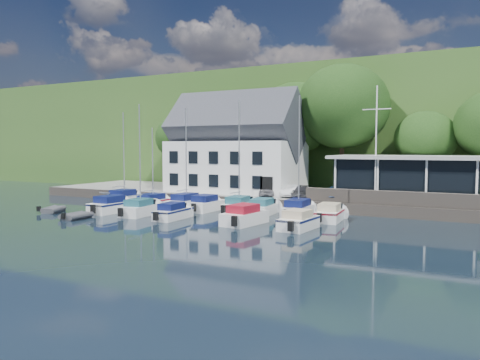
{
  "coord_description": "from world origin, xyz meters",
  "views": [
    {
      "loc": [
        17.15,
        -29.01,
        5.85
      ],
      "look_at": [
        -2.61,
        9.0,
        2.85
      ],
      "focal_mm": 35.0,
      "sensor_mm": 36.0,
      "label": 1
    }
  ],
  "objects": [
    {
      "name": "car_blue",
      "position": [
        5.24,
        13.32,
        1.67
      ],
      "size": [
        2.6,
        4.19,
        1.34
      ],
      "primitive_type": "imported",
      "rotation": [
        0.0,
        0.0,
        0.29
      ],
      "color": "#2A4D82",
      "rests_on": "quay"
    },
    {
      "name": "tree_3",
      "position": [
        3.49,
        21.38,
        7.91
      ],
      "size": [
        10.11,
        10.11,
        13.82
      ],
      "primitive_type": null,
      "color": "black",
      "rests_on": "quay"
    },
    {
      "name": "boat_r1_4",
      "position": [
        -2.05,
        7.76,
        4.66
      ],
      "size": [
        2.73,
        6.41,
        9.32
      ],
      "primitive_type": null,
      "rotation": [
        0.0,
        0.0,
        0.12
      ],
      "color": "white",
      "rests_on": "ground"
    },
    {
      "name": "dinghy_1",
      "position": [
        -12.32,
        -1.47,
        0.32
      ],
      "size": [
        1.8,
        2.81,
        0.63
      ],
      "primitive_type": null,
      "rotation": [
        0.0,
        0.0,
        0.06
      ],
      "color": "#3C3D41",
      "rests_on": "ground"
    },
    {
      "name": "boat_r1_1",
      "position": [
        -11.06,
        7.01,
        4.27
      ],
      "size": [
        2.33,
        6.45,
        8.55
      ],
      "primitive_type": null,
      "rotation": [
        0.0,
        0.0,
        -0.04
      ],
      "color": "white",
      "rests_on": "ground"
    },
    {
      "name": "club_pavilion",
      "position": [
        11.0,
        16.0,
        3.05
      ],
      "size": [
        13.2,
        7.2,
        4.1
      ],
      "primitive_type": null,
      "color": "black",
      "rests_on": "quay"
    },
    {
      "name": "boat_r1_3",
      "position": [
        -5.4,
        7.57,
        0.75
      ],
      "size": [
        2.22,
        5.74,
        1.5
      ],
      "primitive_type": null,
      "rotation": [
        0.0,
        0.0,
        -0.03
      ],
      "color": "white",
      "rests_on": "ground"
    },
    {
      "name": "car_silver",
      "position": [
        -1.83,
        13.68,
        1.65
      ],
      "size": [
        2.55,
        4.11,
        1.31
      ],
      "primitive_type": "imported",
      "rotation": [
        0.0,
        0.0,
        0.28
      ],
      "color": "#A0A0A5",
      "rests_on": "quay"
    },
    {
      "name": "tree_1",
      "position": [
        -12.41,
        22.21,
        6.62
      ],
      "size": [
        8.22,
        8.22,
        11.23
      ],
      "primitive_type": null,
      "color": "black",
      "rests_on": "quay"
    },
    {
      "name": "tree_0",
      "position": [
        -17.58,
        21.29,
        5.55
      ],
      "size": [
        6.66,
        6.66,
        9.1
      ],
      "primitive_type": null,
      "color": "black",
      "rests_on": "quay"
    },
    {
      "name": "quay",
      "position": [
        0.0,
        17.5,
        0.5
      ],
      "size": [
        60.0,
        13.0,
        1.0
      ],
      "primitive_type": "cube",
      "color": "gray",
      "rests_on": "ground"
    },
    {
      "name": "boat_r1_0",
      "position": [
        -15.23,
        7.68,
        4.78
      ],
      "size": [
        2.33,
        5.92,
        9.55
      ],
      "primitive_type": null,
      "rotation": [
        0.0,
        0.0,
        0.02
      ],
      "color": "white",
      "rests_on": "ground"
    },
    {
      "name": "boat_r1_6",
      "position": [
        3.52,
        7.9,
        4.63
      ],
      "size": [
        2.29,
        6.55,
        9.27
      ],
      "primitive_type": null,
      "rotation": [
        0.0,
        0.0,
        0.05
      ],
      "color": "white",
      "rests_on": "ground"
    },
    {
      "name": "boat_r1_5",
      "position": [
        0.23,
        7.87,
        0.71
      ],
      "size": [
        2.53,
        6.37,
        1.42
      ],
      "primitive_type": null,
      "rotation": [
        0.0,
        0.0,
        0.1
      ],
      "color": "white",
      "rests_on": "ground"
    },
    {
      "name": "gangway",
      "position": [
        -16.5,
        9.0,
        0.0
      ],
      "size": [
        1.2,
        6.0,
        1.4
      ],
      "primitive_type": null,
      "color": "silver",
      "rests_on": "ground"
    },
    {
      "name": "boat_r2_4",
      "position": [
        5.62,
        2.22,
        0.71
      ],
      "size": [
        2.42,
        5.23,
        1.43
      ],
      "primitive_type": null,
      "rotation": [
        0.0,
        0.0,
        -0.08
      ],
      "color": "white",
      "rests_on": "ground"
    },
    {
      "name": "seawall",
      "position": [
        12.0,
        11.4,
        1.6
      ],
      "size": [
        18.0,
        0.5,
        1.2
      ],
      "primitive_type": "cube",
      "color": "#6A5F55",
      "rests_on": "quay"
    },
    {
      "name": "ground",
      "position": [
        0.0,
        0.0,
        0.0
      ],
      "size": [
        180.0,
        180.0,
        0.0
      ],
      "primitive_type": "plane",
      "color": "black",
      "rests_on": "ground"
    },
    {
      "name": "hillside",
      "position": [
        0.0,
        62.0,
        8.0
      ],
      "size": [
        160.0,
        75.0,
        16.0
      ],
      "primitive_type": "cube",
      "color": "#325720",
      "rests_on": "ground"
    },
    {
      "name": "boat_r2_2",
      "position": [
        -5.17,
        2.09,
        0.68
      ],
      "size": [
        1.95,
        5.75,
        1.36
      ],
      "primitive_type": null,
      "rotation": [
        0.0,
        0.0,
        0.04
      ],
      "color": "white",
      "rests_on": "ground"
    },
    {
      "name": "flagpole",
      "position": [
        8.82,
        12.82,
        6.1
      ],
      "size": [
        2.45,
        0.2,
        10.21
      ],
      "primitive_type": null,
      "color": "white",
      "rests_on": "quay"
    },
    {
      "name": "car_dgrey",
      "position": [
        2.06,
        12.7,
        1.58
      ],
      "size": [
        2.42,
        4.23,
        1.15
      ],
      "primitive_type": "imported",
      "rotation": [
        0.0,
        0.0,
        0.21
      ],
      "color": "#2B2B2F",
      "rests_on": "quay"
    },
    {
      "name": "quay_face",
      "position": [
        0.0,
        11.0,
        0.5
      ],
      "size": [
        60.0,
        0.3,
        1.0
      ],
      "primitive_type": "cube",
      "color": "#6A5F55",
      "rests_on": "ground"
    },
    {
      "name": "harbor_building",
      "position": [
        -7.0,
        16.5,
        5.35
      ],
      "size": [
        14.4,
        8.2,
        8.7
      ],
      "primitive_type": null,
      "color": "white",
      "rests_on": "quay"
    },
    {
      "name": "field_patch",
      "position": [
        8.0,
        70.0,
        16.15
      ],
      "size": [
        50.0,
        30.0,
        0.3
      ],
      "primitive_type": "cube",
      "color": "#586633",
      "rests_on": "hillside"
    },
    {
      "name": "boat_r2_0",
      "position": [
        -12.35,
        2.68,
        0.78
      ],
      "size": [
        2.34,
        6.21,
        1.56
      ],
      "primitive_type": null,
      "rotation": [
        0.0,
        0.0,
        -0.03
      ],
      "color": "white",
      "rests_on": "ground"
    },
    {
      "name": "boat_r1_2",
      "position": [
        -7.8,
        7.91,
        4.55
      ],
      "size": [
        2.01,
        6.77,
        9.1
      ],
      "primitive_type": null,
      "rotation": [
        0.0,
        0.0,
        0.01
      ],
      "color": "white",
      "rests_on": "ground"
    },
    {
      "name": "boat_r2_3",
      "position": [
        1.23,
        2.39,
        0.78
      ],
      "size": [
        2.86,
        6.1,
        1.56
      ],
      "primitive_type": null,
      "rotation": [
        0.0,
        0.0,
        -0.13
      ],
      "color": "white",
      "rests_on": "ground"
    },
    {
      "name": "boat_r1_7",
      "position": [
        6.5,
        7.06,
        0.72
      ],
      "size": [
        2.39,
        5.85,
        1.43
      ],
      "primitive_type": null,
      "rotation": [
        0.0,
        0.0,
        0.09
      ],
      "color": "white",
      "rests_on": "ground"
    },
    {
      "name": "tree_4",
      "position": [
        11.87,
        22.31,
        5.28
      ],
      "size": [
        6.27,
        6.27,
        8.56
      ],
      "primitive_type": null,
      "color": "black",
      "rests_on": "quay"
    },
    {
      "name": "tree_2",
      "position": [
        -2.1,
        21.99,
        7.15
      ],
      "size": [
        9.0,
        9.0,
        12.3
      ],
      "primitive_type": null,
      "color": "black",
      "rests_on": "quay"
    },
    {
      "name": "boat_r2_1",
      "position": [
        -8.85,
        2.46,
        4.42
      ],
      "size": [
        2.61,
        6.13,
        8.84
      ],
      "primitive_type": null,
      "rotation": [
        0.0,
        0.0,
        0.1
      ],
      "color": "white",
      "rests_on": "ground"
    },
    {
      "name": "car_white",
      "position": [
        0.57,
        13.95,
        1.59
      ],
      "size": [
        1.27,
        3.59,
        1.18
      ],
      "primitive_type": "imported",
      "rotation": [
        0.0,
        0.0,
        0.01
      ],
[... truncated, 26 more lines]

